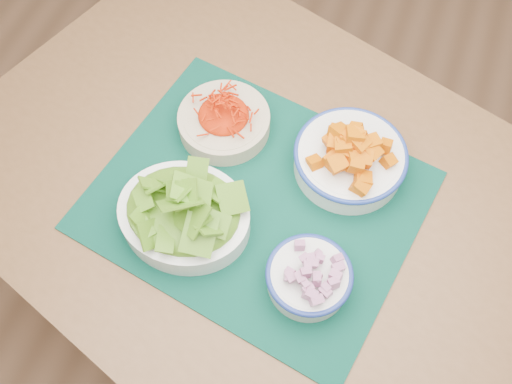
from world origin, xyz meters
TOP-DOWN VIEW (x-y plane):
  - ground at (0.00, 0.00)m, footprint 4.00×4.00m
  - table at (-0.17, 0.05)m, footprint 1.53×1.26m
  - placemat at (-0.21, 0.03)m, footprint 0.67×0.58m
  - carrot_bowl at (-0.33, 0.17)m, footprint 0.23×0.23m
  - squash_bowl at (-0.07, 0.16)m, footprint 0.27×0.27m
  - lettuce_bowl at (-0.32, -0.06)m, footprint 0.25×0.21m
  - onion_bowl at (-0.07, -0.09)m, footprint 0.19×0.19m

SIDE VIEW (x-z plane):
  - ground at x=0.00m, z-range 0.00..0.00m
  - table at x=-0.17m, z-range 0.29..1.04m
  - placemat at x=-0.21m, z-range 0.75..0.75m
  - carrot_bowl at x=-0.33m, z-range 0.75..0.82m
  - onion_bowl at x=-0.07m, z-range 0.75..0.83m
  - squash_bowl at x=-0.07m, z-range 0.75..0.85m
  - lettuce_bowl at x=-0.32m, z-range 0.75..0.87m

